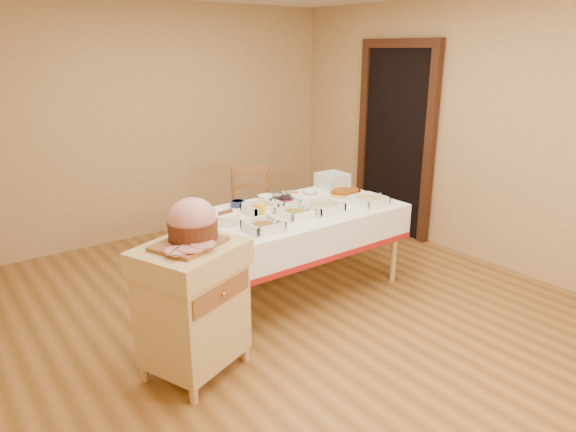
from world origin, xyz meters
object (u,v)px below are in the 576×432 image
object	(u,v)px
plate_stack	(332,180)
bread_basket	(226,218)
preserve_jar_right	(285,198)
dining_chair	(254,213)
dining_table	(297,226)
butcher_cart	(193,302)
preserve_jar_left	(277,199)
mustard_bottle	(262,212)
ham_on_board	(192,224)
brass_platter	(345,192)

from	to	relation	value
plate_stack	bread_basket	bearing A→B (deg)	-166.93
preserve_jar_right	dining_chair	bearing A→B (deg)	81.92
dining_chair	dining_table	bearing A→B (deg)	-96.76
butcher_cart	preserve_jar_left	world-z (taller)	butcher_cart
dining_chair	preserve_jar_left	distance (m)	0.72
bread_basket	plate_stack	xyz separation A→B (m)	(1.43, 0.33, 0.03)
mustard_bottle	plate_stack	world-z (taller)	mustard_bottle
plate_stack	butcher_cart	bearing A→B (deg)	-154.86
preserve_jar_left	plate_stack	distance (m)	0.81
bread_basket	preserve_jar_right	bearing A→B (deg)	11.31
ham_on_board	mustard_bottle	distance (m)	1.00
butcher_cart	bread_basket	distance (m)	0.94
dining_chair	ham_on_board	world-z (taller)	ham_on_board
butcher_cart	preserve_jar_right	bearing A→B (deg)	30.26
dining_table	preserve_jar_left	bearing A→B (deg)	105.70
dining_table	mustard_bottle	size ratio (longest dim) A/B	11.00
preserve_jar_right	dining_table	bearing A→B (deg)	-91.87
dining_chair	preserve_jar_left	xyz separation A→B (m)	(-0.16, -0.62, 0.32)
butcher_cart	dining_chair	bearing A→B (deg)	45.21
preserve_jar_left	preserve_jar_right	world-z (taller)	preserve_jar_right
preserve_jar_left	brass_platter	world-z (taller)	preserve_jar_left
preserve_jar_right	mustard_bottle	distance (m)	0.50
mustard_bottle	plate_stack	bearing A→B (deg)	21.51
preserve_jar_left	plate_stack	world-z (taller)	plate_stack
ham_on_board	plate_stack	xyz separation A→B (m)	(2.01, 0.93, -0.20)
dining_table	dining_chair	world-z (taller)	dining_chair
dining_chair	preserve_jar_right	size ratio (longest dim) A/B	7.00
mustard_bottle	plate_stack	xyz separation A→B (m)	(1.16, 0.46, -0.00)
preserve_jar_left	ham_on_board	bearing A→B (deg)	-147.65
mustard_bottle	dining_table	bearing A→B (deg)	11.40
ham_on_board	mustard_bottle	world-z (taller)	ham_on_board
dining_table	brass_platter	world-z (taller)	brass_platter
ham_on_board	butcher_cart	bearing A→B (deg)	-141.94
plate_stack	brass_platter	size ratio (longest dim) A/B	0.78
butcher_cart	brass_platter	size ratio (longest dim) A/B	2.68
mustard_bottle	ham_on_board	bearing A→B (deg)	-150.98
bread_basket	brass_platter	distance (m)	1.35
dining_table	mustard_bottle	bearing A→B (deg)	-168.60
dining_table	preserve_jar_left	distance (m)	0.31
preserve_jar_right	plate_stack	world-z (taller)	plate_stack
dining_chair	ham_on_board	size ratio (longest dim) A/B	2.15
butcher_cart	mustard_bottle	world-z (taller)	mustard_bottle
butcher_cart	dining_chair	distance (m)	2.01
dining_chair	preserve_jar_right	world-z (taller)	dining_chair
dining_chair	mustard_bottle	bearing A→B (deg)	-119.48
preserve_jar_left	mustard_bottle	size ratio (longest dim) A/B	0.71
preserve_jar_right	bread_basket	world-z (taller)	preserve_jar_right
preserve_jar_right	mustard_bottle	xyz separation A→B (m)	(-0.43, -0.26, 0.01)
butcher_cart	ham_on_board	world-z (taller)	ham_on_board
preserve_jar_left	brass_platter	xyz separation A→B (m)	(0.72, -0.12, -0.03)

